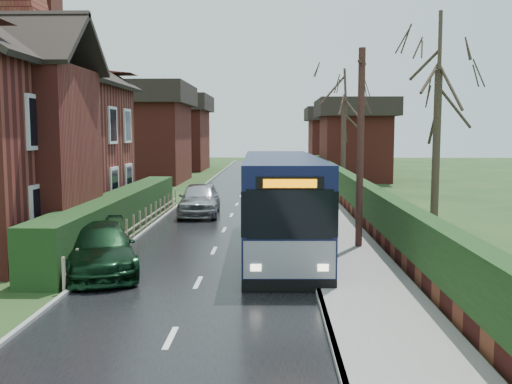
{
  "coord_description": "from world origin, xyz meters",
  "views": [
    {
      "loc": [
        1.94,
        -16.44,
        3.93
      ],
      "look_at": [
        1.34,
        3.61,
        1.8
      ],
      "focal_mm": 40.0,
      "sensor_mm": 36.0,
      "label": 1
    }
  ],
  "objects_px": {
    "car_green": "(100,249)",
    "telegraph_pole": "(360,149)",
    "bus_stop_sign": "(316,185)",
    "car_silver": "(200,199)",
    "bus": "(281,204)"
  },
  "relations": [
    {
      "from": "telegraph_pole",
      "to": "bus",
      "type": "bearing_deg",
      "value": -154.87
    },
    {
      "from": "bus",
      "to": "bus_stop_sign",
      "type": "bearing_deg",
      "value": 57.02
    },
    {
      "from": "car_silver",
      "to": "bus_stop_sign",
      "type": "bearing_deg",
      "value": -51.56
    },
    {
      "from": "car_green",
      "to": "telegraph_pole",
      "type": "distance_m",
      "value": 8.77
    },
    {
      "from": "bus_stop_sign",
      "to": "car_green",
      "type": "bearing_deg",
      "value": -118.02
    },
    {
      "from": "bus_stop_sign",
      "to": "car_silver",
      "type": "bearing_deg",
      "value": 154.01
    },
    {
      "from": "car_silver",
      "to": "bus_stop_sign",
      "type": "xyz_separation_m",
      "value": [
        5.01,
        -5.71,
        1.21
      ]
    },
    {
      "from": "bus",
      "to": "car_silver",
      "type": "height_order",
      "value": "bus"
    },
    {
      "from": "car_silver",
      "to": "car_green",
      "type": "bearing_deg",
      "value": -100.14
    },
    {
      "from": "car_silver",
      "to": "bus_stop_sign",
      "type": "height_order",
      "value": "bus_stop_sign"
    },
    {
      "from": "car_silver",
      "to": "bus_stop_sign",
      "type": "distance_m",
      "value": 7.69
    },
    {
      "from": "bus",
      "to": "car_silver",
      "type": "bearing_deg",
      "value": 113.55
    },
    {
      "from": "bus",
      "to": "car_green",
      "type": "bearing_deg",
      "value": -150.47
    },
    {
      "from": "car_silver",
      "to": "telegraph_pole",
      "type": "relative_size",
      "value": 0.68
    },
    {
      "from": "bus_stop_sign",
      "to": "telegraph_pole",
      "type": "height_order",
      "value": "telegraph_pole"
    }
  ]
}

